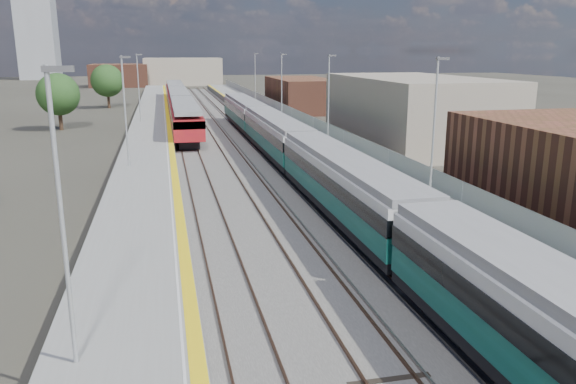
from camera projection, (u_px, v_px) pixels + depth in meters
name	position (u px, v px, depth m)	size (l,w,h in m)	color
ground	(242.00, 141.00, 56.62)	(320.00, 320.00, 0.00)	#47443A
ballast_bed	(218.00, 138.00, 58.51)	(10.50, 155.00, 0.06)	#565451
tracks	(222.00, 134.00, 60.20)	(8.96, 160.00, 0.17)	#4C3323
platform_right	(288.00, 131.00, 59.96)	(4.70, 155.00, 8.52)	slate
platform_left	(150.00, 135.00, 56.95)	(4.30, 155.00, 8.52)	slate
buildings	(115.00, 43.00, 134.06)	(72.00, 185.50, 40.00)	brown
green_train	(303.00, 153.00, 38.16)	(2.66, 74.12, 2.93)	black
red_train	(179.00, 102.00, 75.87)	(2.81, 57.09, 3.55)	black
tree_b	(58.00, 94.00, 63.26)	(4.75, 4.75, 6.44)	#382619
tree_c	(107.00, 81.00, 87.69)	(5.01, 5.01, 6.80)	#382619
tree_d	(392.00, 91.00, 74.88)	(4.18, 4.18, 5.66)	#382619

